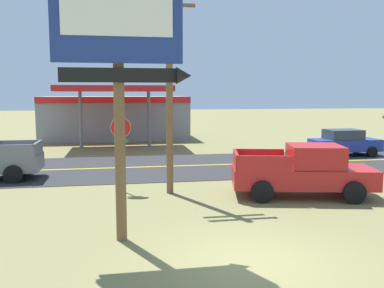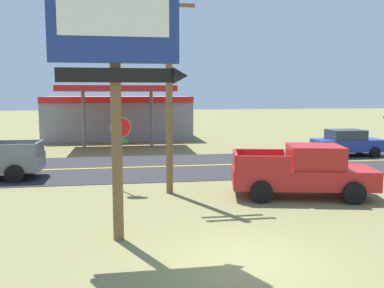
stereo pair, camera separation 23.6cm
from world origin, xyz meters
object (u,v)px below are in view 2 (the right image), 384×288
(utility_pole, at_px, (169,75))
(car_blue_near_lane, at_px, (347,143))
(gas_station, at_px, (119,116))
(stop_sign, at_px, (121,141))
(pickup_red_parked_on_lawn, at_px, (304,172))
(motel_sign, at_px, (118,56))

(utility_pole, xyz_separation_m, car_blue_near_lane, (11.94, 7.91, -3.72))
(gas_station, bearing_deg, utility_pole, -84.08)
(stop_sign, height_order, pickup_red_parked_on_lawn, stop_sign)
(car_blue_near_lane, bearing_deg, stop_sign, -152.22)
(stop_sign, distance_m, pickup_red_parked_on_lawn, 7.14)
(stop_sign, distance_m, utility_pole, 3.20)
(utility_pole, height_order, car_blue_near_lane, utility_pole)
(motel_sign, distance_m, gas_station, 25.52)
(stop_sign, xyz_separation_m, car_blue_near_lane, (13.79, 7.27, -1.20))
(pickup_red_parked_on_lawn, relative_size, car_blue_near_lane, 1.31)
(utility_pole, xyz_separation_m, gas_station, (-2.10, 20.22, -2.61))
(pickup_red_parked_on_lawn, bearing_deg, car_blue_near_lane, 52.98)
(pickup_red_parked_on_lawn, bearing_deg, utility_pole, 163.68)
(pickup_red_parked_on_lawn, bearing_deg, stop_sign, 162.85)
(motel_sign, bearing_deg, stop_sign, 89.94)
(motel_sign, relative_size, utility_pole, 0.81)
(utility_pole, bearing_deg, gas_station, 95.92)
(pickup_red_parked_on_lawn, bearing_deg, motel_sign, -151.22)
(stop_sign, height_order, car_blue_near_lane, stop_sign)
(motel_sign, xyz_separation_m, stop_sign, (0.01, 5.79, -2.78))
(utility_pole, height_order, gas_station, utility_pole)
(motel_sign, distance_m, pickup_red_parked_on_lawn, 8.61)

